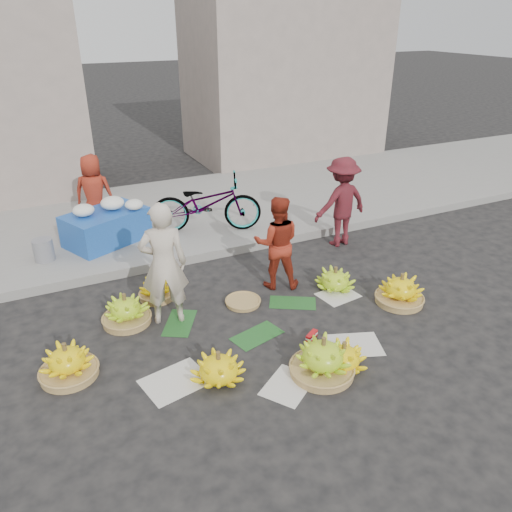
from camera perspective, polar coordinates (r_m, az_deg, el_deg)
name	(u,v)px	position (r m, az deg, el deg)	size (l,w,h in m)	color
ground	(257,326)	(6.61, 0.15, -7.97)	(80.00, 80.00, 0.00)	black
curb	(200,255)	(8.35, -6.40, 0.15)	(40.00, 0.25, 0.15)	gray
sidewalk	(165,214)	(10.20, -10.40, 4.73)	(40.00, 4.00, 0.12)	gray
building_right	(284,62)	(14.43, 3.24, 21.25)	(5.00, 3.00, 5.00)	gray
newspaper_scatter	(287,360)	(6.03, 3.51, -11.77)	(3.20, 1.80, 0.00)	silver
banana_leaves	(244,320)	(6.72, -1.37, -7.29)	(2.00, 1.00, 0.00)	#194D1E
banana_bunch_0	(67,362)	(6.06, -20.76, -11.29)	(0.64, 0.64, 0.44)	olive
banana_bunch_1	(219,368)	(5.66, -4.30, -12.61)	(0.75, 0.75, 0.38)	yellow
banana_bunch_2	(323,358)	(5.75, 7.62, -11.48)	(0.79, 0.79, 0.49)	olive
banana_bunch_3	(343,356)	(5.92, 9.95, -11.22)	(0.71, 0.71, 0.34)	yellow
banana_bunch_4	(400,290)	(7.30, 16.18, -3.76)	(0.78, 0.78, 0.46)	olive
banana_bunch_5	(335,279)	(7.46, 9.01, -2.64)	(0.68, 0.68, 0.36)	#8BC61C
banana_bunch_6	(126,311)	(6.79, -14.66, -6.05)	(0.69, 0.69, 0.44)	olive
banana_bunch_7	(156,289)	(7.27, -11.33, -3.77)	(0.53, 0.53, 0.36)	olive
basket_spare	(243,302)	(7.06, -1.49, -5.28)	(0.48, 0.48, 0.06)	olive
incense_stack	(312,336)	(6.37, 6.38, -9.06)	(0.21, 0.07, 0.08)	#B51316
vendor_cream	(164,264)	(6.42, -10.50, -0.96)	(0.61, 0.40, 1.66)	beige
vendor_red	(277,243)	(7.22, 2.40, 1.52)	(0.68, 0.53, 1.40)	#A32E19
man_striped	(341,202)	(8.71, 9.73, 6.10)	(1.01, 0.58, 1.56)	maroon
flower_table	(106,225)	(8.92, -16.73, 3.45)	(1.54, 1.30, 0.76)	#1848A2
grey_bucket	(44,250)	(8.63, -23.11, 0.64)	(0.31, 0.31, 0.35)	slate
flower_vendor	(94,193)	(9.38, -18.02, 6.86)	(0.68, 0.44, 1.39)	#A32E19
bicycle	(206,204)	(8.98, -5.69, 5.97)	(1.95, 0.68, 1.03)	gray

